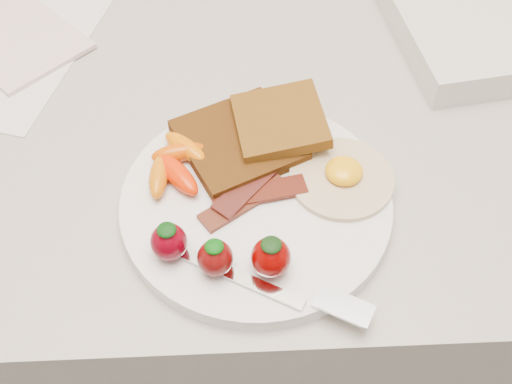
{
  "coord_description": "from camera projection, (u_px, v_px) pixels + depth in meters",
  "views": [
    {
      "loc": [
        0.01,
        1.17,
        1.42
      ],
      "look_at": [
        0.03,
        1.55,
        0.93
      ],
      "focal_mm": 45.0,
      "sensor_mm": 36.0,
      "label": 1
    }
  ],
  "objects": [
    {
      "name": "toast_upper",
      "position": [
        280.0,
        121.0,
        0.67
      ],
      "size": [
        0.1,
        0.1,
        0.02
      ],
      "primitive_type": "cube",
      "rotation": [
        0.0,
        -0.1,
        0.14
      ],
      "color": "#422410",
      "rests_on": "toast_lower"
    },
    {
      "name": "fork",
      "position": [
        286.0,
        290.0,
        0.57
      ],
      "size": [
        0.18,
        0.09,
        0.0
      ],
      "color": "silver",
      "rests_on": "plate"
    },
    {
      "name": "paper_sheet",
      "position": [
        1.0,
        46.0,
        0.8
      ],
      "size": [
        0.27,
        0.32,
        0.0
      ],
      "primitive_type": "cube",
      "rotation": [
        0.0,
        0.0,
        -0.3
      ],
      "color": "silver",
      "rests_on": "counter"
    },
    {
      "name": "toast_lower",
      "position": [
        238.0,
        142.0,
        0.67
      ],
      "size": [
        0.15,
        0.15,
        0.01
      ],
      "primitive_type": "cube",
      "rotation": [
        0.0,
        0.0,
        0.44
      ],
      "color": "black",
      "rests_on": "plate"
    },
    {
      "name": "notepad",
      "position": [
        12.0,
        35.0,
        0.81
      ],
      "size": [
        0.22,
        0.22,
        0.01
      ],
      "primitive_type": "cube",
      "rotation": [
        0.0,
        0.0,
        0.75
      ],
      "color": "beige",
      "rests_on": "paper_sheet"
    },
    {
      "name": "strawberries",
      "position": [
        222.0,
        252.0,
        0.57
      ],
      "size": [
        0.13,
        0.06,
        0.04
      ],
      "color": "#5D000C",
      "rests_on": "plate"
    },
    {
      "name": "bacon_strips",
      "position": [
        251.0,
        192.0,
        0.63
      ],
      "size": [
        0.11,
        0.1,
        0.01
      ],
      "color": "#3B160C",
      "rests_on": "plate"
    },
    {
      "name": "counter",
      "position": [
        236.0,
        296.0,
        1.09
      ],
      "size": [
        2.0,
        0.6,
        0.9
      ],
      "primitive_type": "cube",
      "color": "gray",
      "rests_on": "ground"
    },
    {
      "name": "plate",
      "position": [
        256.0,
        204.0,
        0.64
      ],
      "size": [
        0.27,
        0.27,
        0.02
      ],
      "primitive_type": "cylinder",
      "color": "white",
      "rests_on": "counter"
    },
    {
      "name": "baby_carrots",
      "position": [
        176.0,
        163.0,
        0.65
      ],
      "size": [
        0.06,
        0.1,
        0.02
      ],
      "color": "#CF4A00",
      "rests_on": "plate"
    },
    {
      "name": "appliance",
      "position": [
        508.0,
        22.0,
        0.8
      ],
      "size": [
        0.31,
        0.26,
        0.04
      ],
      "primitive_type": "cube",
      "rotation": [
        0.0,
        0.0,
        0.15
      ],
      "color": "beige",
      "rests_on": "counter"
    },
    {
      "name": "fried_egg",
      "position": [
        342.0,
        176.0,
        0.64
      ],
      "size": [
        0.11,
        0.11,
        0.02
      ],
      "color": "silver",
      "rests_on": "plate"
    }
  ]
}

